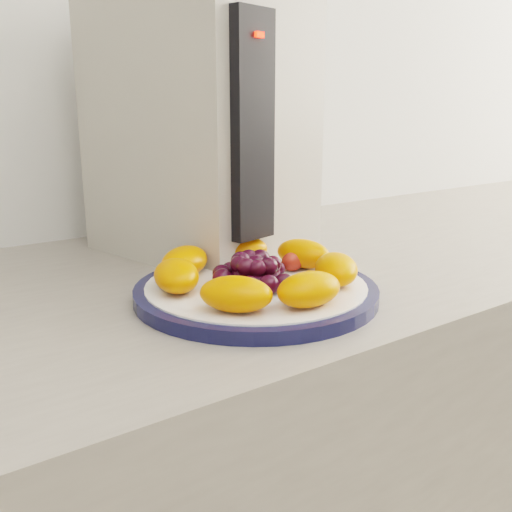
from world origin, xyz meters
TOP-DOWN VIEW (x-y plane):
  - plate_rim at (0.06, 1.08)m, footprint 0.28×0.28m
  - plate_face at (0.06, 1.08)m, footprint 0.25×0.25m
  - appliance_body at (0.12, 1.31)m, footprint 0.27×0.33m
  - appliance_panel at (0.11, 1.15)m, footprint 0.07×0.03m
  - appliance_led at (0.11, 1.14)m, footprint 0.01×0.01m
  - fruit_plate at (0.06, 1.08)m, footprint 0.24×0.24m

SIDE VIEW (x-z plane):
  - plate_rim at x=0.06m, z-range 0.90..0.91m
  - plate_face at x=0.06m, z-range 0.90..0.92m
  - fruit_plate at x=0.06m, z-range 0.92..0.95m
  - appliance_body at x=0.12m, z-range 0.90..1.27m
  - appliance_panel at x=0.11m, z-range 0.95..1.23m
  - appliance_led at x=0.11m, z-range 1.19..1.20m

